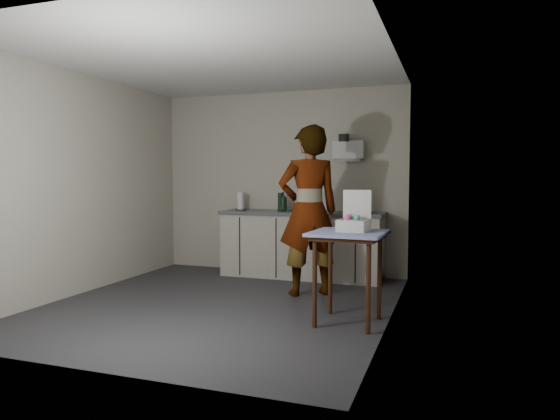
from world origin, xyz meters
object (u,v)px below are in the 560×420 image
(standing_man, at_px, (309,211))
(side_table, at_px, (348,243))
(kitchen_counter, at_px, (302,246))
(soda_can, at_px, (296,207))
(paper_towel, at_px, (240,202))
(dark_bottle, at_px, (280,202))
(dish_rack, at_px, (357,208))
(bakery_box, at_px, (354,222))
(soap_bottle, at_px, (283,201))

(standing_man, bearing_deg, side_table, 91.60)
(kitchen_counter, height_order, soda_can, soda_can)
(kitchen_counter, distance_m, paper_towel, 1.08)
(side_table, xyz_separation_m, dark_bottle, (-1.34, 1.92, 0.28))
(dark_bottle, xyz_separation_m, dish_rack, (1.06, 0.05, -0.07))
(dish_rack, distance_m, bakery_box, 1.94)
(soda_can, bearing_deg, dark_bottle, -167.14)
(kitchen_counter, distance_m, standing_man, 1.17)
(soap_bottle, bearing_deg, side_table, -56.02)
(soap_bottle, bearing_deg, soda_can, 14.24)
(kitchen_counter, bearing_deg, paper_towel, -176.66)
(standing_man, height_order, bakery_box, standing_man)
(kitchen_counter, relative_size, side_table, 2.57)
(soap_bottle, distance_m, dark_bottle, 0.04)
(paper_towel, height_order, dish_rack, paper_towel)
(paper_towel, distance_m, bakery_box, 2.69)
(soda_can, height_order, dark_bottle, dark_bottle)
(soap_bottle, relative_size, soda_can, 2.23)
(standing_man, distance_m, paper_towel, 1.56)
(soda_can, bearing_deg, dish_rack, -0.18)
(soap_bottle, xyz_separation_m, paper_towel, (-0.63, -0.03, -0.01))
(bakery_box, bearing_deg, dark_bottle, 129.87)
(side_table, height_order, standing_man, standing_man)
(kitchen_counter, bearing_deg, dark_bottle, -175.63)
(soda_can, xyz_separation_m, paper_towel, (-0.80, -0.08, 0.06))
(kitchen_counter, relative_size, paper_towel, 8.60)
(dark_bottle, bearing_deg, side_table, -55.09)
(kitchen_counter, height_order, standing_man, standing_man)
(paper_towel, relative_size, bakery_box, 0.68)
(standing_man, bearing_deg, soda_can, -97.54)
(paper_towel, bearing_deg, side_table, -44.38)
(side_table, bearing_deg, dark_bottle, 128.04)
(soap_bottle, bearing_deg, standing_man, -56.19)
(soda_can, relative_size, dish_rack, 0.32)
(soda_can, xyz_separation_m, dark_bottle, (-0.21, -0.05, 0.07))
(dark_bottle, bearing_deg, standing_man, -54.31)
(soap_bottle, distance_m, dish_rack, 1.02)
(soda_can, height_order, paper_towel, paper_towel)
(side_table, relative_size, paper_towel, 3.35)
(standing_man, relative_size, bakery_box, 5.13)
(soda_can, relative_size, dark_bottle, 0.47)
(side_table, height_order, dark_bottle, dark_bottle)
(kitchen_counter, relative_size, standing_man, 1.13)
(kitchen_counter, bearing_deg, soda_can, 163.45)
(kitchen_counter, bearing_deg, side_table, -61.83)
(standing_man, distance_m, dish_rack, 1.06)
(soap_bottle, xyz_separation_m, soda_can, (0.17, 0.04, -0.07))
(soap_bottle, bearing_deg, paper_towel, -176.89)
(soap_bottle, height_order, dark_bottle, soap_bottle)
(soap_bottle, height_order, bakery_box, bakery_box)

